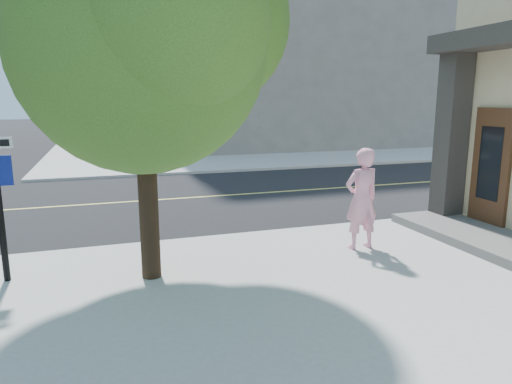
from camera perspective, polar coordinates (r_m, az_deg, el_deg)
name	(u,v)px	position (r m, az deg, el deg)	size (l,w,h in m)	color
ground	(3,261)	(9.99, -28.84, -7.51)	(140.00, 140.00, 0.00)	black
road_ew	(35,208)	(14.28, -25.72, -1.82)	(140.00, 9.00, 0.01)	black
sidewalk_ne	(274,141)	(33.06, 2.20, 6.31)	(29.00, 25.00, 0.12)	#AEAEAC
filler_ne	(279,39)	(33.82, 2.82, 18.40)	(18.00, 16.00, 14.00)	slate
man_on_phone	(362,199)	(9.10, 12.97, -0.84)	(0.72, 0.47, 1.98)	pink
street_tree	(147,17)	(7.51, -13.38, 20.38)	(4.77, 4.33, 6.33)	black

